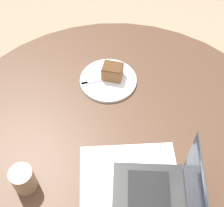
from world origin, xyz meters
The scene contains 7 objects.
dining_table centered at (0.00, 0.00, 0.59)m, with size 1.35×1.35×0.71m.
paper_document centered at (-0.08, 0.12, 0.71)m, with size 0.40×0.35×0.00m.
plate centered at (0.11, -0.28, 0.72)m, with size 0.24×0.24×0.01m.
cake_slice centered at (0.10, -0.29, 0.76)m, with size 0.08×0.07×0.06m.
fork centered at (0.15, -0.25, 0.73)m, with size 0.16×0.10×0.00m.
coffee_glass centered at (0.24, 0.24, 0.76)m, with size 0.07×0.07×0.10m.
laptop centered at (-0.19, 0.20, 0.75)m, with size 0.31×0.35×0.23m.
Camera 1 is at (-0.14, 0.55, 1.70)m, focal length 50.00 mm.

